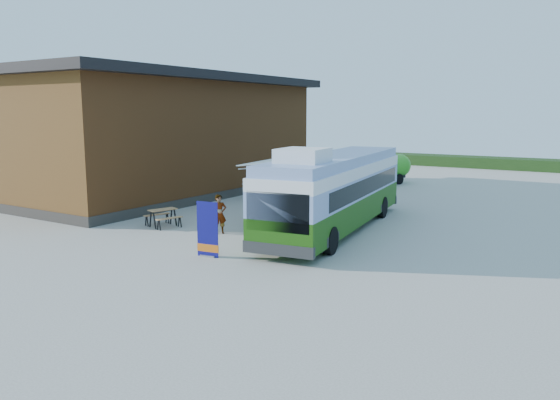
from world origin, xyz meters
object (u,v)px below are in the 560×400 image
Objects in this scene: picnic_table at (163,214)px; bus at (336,189)px; person_a at (219,214)px; banner at (208,234)px; slurry_tanker at (382,168)px; person_b at (248,185)px.

bus is at bearing 44.31° from picnic_table.
bus is 7.37× the size of picnic_table.
bus is 7.53× the size of person_a.
person_a is (3.11, 0.23, 0.24)m from picnic_table.
banner is 3.84m from person_a.
picnic_table is at bearing -78.78° from slurry_tanker.
banner is 1.19× the size of person_a.
bus is at bearing -55.47° from slurry_tanker.
banner is 13.57m from person_b.
banner is (-1.86, -6.59, -1.02)m from bus.
bus is 7.96m from picnic_table.
picnic_table is (-7.01, -3.57, -1.24)m from bus.
picnic_table is at bearing 55.26° from person_b.
person_a is at bearing 114.40° from banner.
banner is 5.98m from picnic_table.
picnic_table is at bearing 141.85° from banner.
bus reaches higher than person_a.
slurry_tanker reaches higher than person_a.
person_b is at bearing -93.19° from slurry_tanker.
picnic_table is 0.32× the size of slurry_tanker.
bus reaches higher than picnic_table.
slurry_tanker is (-4.06, 15.62, -0.62)m from bus.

